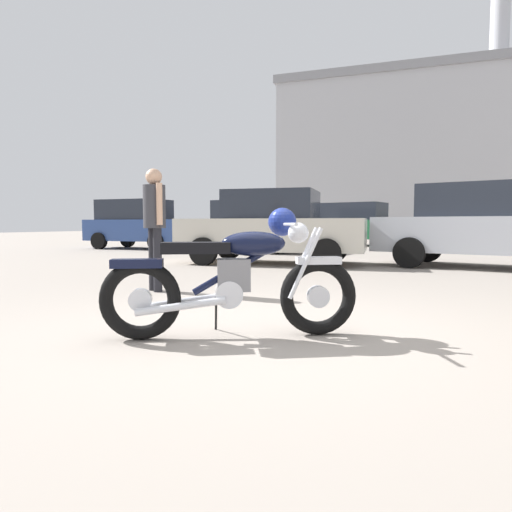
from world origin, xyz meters
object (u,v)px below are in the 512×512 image
Objects in this scene: silver_sedan_mid at (249,226)px; pale_sedan_back at (358,224)px; white_estate_far at (139,224)px; red_hatchback_near at (502,223)px; bystander at (154,216)px; vintage_motorcycle at (238,277)px; dark_sedan_left at (272,227)px.

silver_sedan_mid is 1.05× the size of pale_sedan_back.
white_estate_far reaches higher than red_hatchback_near.
red_hatchback_near is 1.13× the size of silver_sedan_mid.
white_estate_far is at bearing -107.26° from bystander.
red_hatchback_near is (2.54, 7.07, 0.45)m from vintage_motorcycle.
pale_sedan_back is (-1.97, 15.53, 0.43)m from vintage_motorcycle.
white_estate_far reaches higher than vintage_motorcycle.
pale_sedan_back is at bearing -147.25° from bystander.
white_estate_far is at bearing -130.01° from pale_sedan_back.
red_hatchback_near is (11.42, -2.92, 0.02)m from white_estate_far.
vintage_motorcycle is 6.69m from dark_sedan_left.
bystander reaches higher than vintage_motorcycle.
silver_sedan_mid is (-7.02, 2.99, -0.10)m from red_hatchback_near.
bystander is at bearing 110.12° from vintage_motorcycle.
silver_sedan_mid is (-4.47, 10.06, 0.34)m from vintage_motorcycle.
vintage_motorcycle is at bearing -71.49° from pale_sedan_back.
dark_sedan_left is (6.69, -3.68, -0.08)m from white_estate_far.
pale_sedan_back is at bearing -52.74° from red_hatchback_near.
pale_sedan_back is (-4.51, 8.45, -0.02)m from red_hatchback_near.
dark_sedan_left is (-0.08, 4.56, -0.18)m from bystander.
vintage_motorcycle is at bearing -50.95° from white_estate_far.
silver_sedan_mid is at bearing -103.31° from pale_sedan_back.
red_hatchback_near is at bearing -16.91° from white_estate_far.
red_hatchback_near is 7.63m from silver_sedan_mid.
pale_sedan_back reaches higher than bystander.
bystander is 7.06m from red_hatchback_near.
white_estate_far reaches higher than bystander.
pale_sedan_back reaches higher than dark_sedan_left.
vintage_motorcycle is 7.53m from red_hatchback_near.
dark_sedan_left is at bearing 79.02° from vintage_motorcycle.
bystander is 0.40× the size of pale_sedan_back.
vintage_motorcycle is 0.45× the size of pale_sedan_back.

